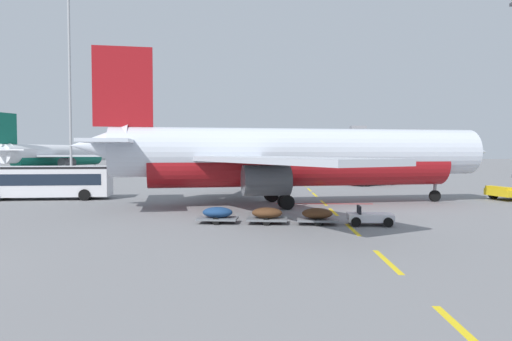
{
  "coord_description": "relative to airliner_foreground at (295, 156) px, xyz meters",
  "views": [
    {
      "loc": [
        13.23,
        -15.85,
        4.38
      ],
      "look_at": [
        12.26,
        24.51,
        2.65
      ],
      "focal_mm": 32.14,
      "sensor_mm": 36.0,
      "label": 1
    }
  ],
  "objects": [
    {
      "name": "airliner_foreground",
      "position": [
        0.0,
        0.0,
        0.0
      ],
      "size": [
        34.63,
        33.89,
        12.2
      ],
      "color": "silver",
      "rests_on": "ground"
    },
    {
      "name": "fuel_service_truck",
      "position": [
        11.47,
        21.63,
        -2.3
      ],
      "size": [
        7.15,
        5.9,
        3.14
      ],
      "color": "black",
      "rests_on": "ground"
    },
    {
      "name": "apron_shuttle_bus",
      "position": [
        -22.6,
        3.55,
        -2.2
      ],
      "size": [
        12.26,
        4.19,
        3.0
      ],
      "color": "silver",
      "rests_on": "ground"
    },
    {
      "name": "airliner_far_center",
      "position": [
        -14.56,
        70.47,
        -0.89
      ],
      "size": [
        24.29,
        25.67,
        9.45
      ],
      "color": "silver",
      "rests_on": "ground"
    },
    {
      "name": "ground",
      "position": [
        24.49,
        18.7,
        -3.95
      ],
      "size": [
        400.0,
        400.0,
        0.0
      ],
      "primitive_type": "plane",
      "color": "slate"
    },
    {
      "name": "baggage_train",
      "position": [
        -0.75,
        -9.88,
        -3.42
      ],
      "size": [
        11.66,
        2.19,
        1.14
      ],
      "color": "silver",
      "rests_on": "ground"
    },
    {
      "name": "apron_paint_markings",
      "position": [
        2.49,
        17.25,
        -3.95
      ],
      "size": [
        8.0,
        96.51,
        0.01
      ],
      "color": "yellow",
      "rests_on": "ground"
    },
    {
      "name": "apron_light_mast_near",
      "position": [
        -30.9,
        28.97,
        13.53
      ],
      "size": [
        1.8,
        1.8,
        28.57
      ],
      "color": "slate",
      "rests_on": "ground"
    },
    {
      "name": "airliner_far_right",
      "position": [
        -44.09,
        53.41,
        -0.39
      ],
      "size": [
        29.81,
        30.76,
        11.0
      ],
      "color": "white",
      "rests_on": "ground"
    },
    {
      "name": "terminal_satellite",
      "position": [
        23.24,
        147.62,
        2.46
      ],
      "size": [
        73.27,
        20.48,
        14.37
      ],
      "color": "gray",
      "rests_on": "ground"
    }
  ]
}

